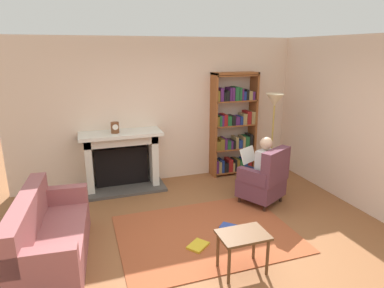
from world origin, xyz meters
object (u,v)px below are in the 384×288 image
Objects in this scene: mantel_clock at (115,128)px; fireplace at (122,158)px; floor_lamp at (274,108)px; sofa_floral at (49,238)px; armchair_reading at (265,179)px; side_table at (243,240)px; bookshelf at (234,126)px; seated_reader at (259,166)px.

fireplace is at bearing 47.92° from mantel_clock.
mantel_clock is at bearing -132.08° from fireplace.
mantel_clock is 0.11× the size of floor_lamp.
fireplace is 2.28m from sofa_floral.
sofa_floral is 4.17m from floor_lamp.
mantel_clock reaches higher than armchair_reading.
armchair_reading is at bearing 51.68° from side_table.
bookshelf reaches higher than side_table.
floor_lamp reaches higher than mantel_clock.
fireplace is 1.52× the size of armchair_reading.
mantel_clock is 0.34× the size of side_table.
fireplace reaches higher than side_table.
seated_reader is (-0.06, 0.10, 0.20)m from armchair_reading.
mantel_clock is 0.20× the size of armchair_reading.
side_table is (-1.10, -1.56, -0.22)m from seated_reader.
bookshelf is 1.41m from seated_reader.
seated_reader is (2.17, -1.21, -0.55)m from mantel_clock.
floor_lamp is (0.61, 0.62, 0.83)m from seated_reader.
seated_reader is at bearing -134.42° from floor_lamp.
seated_reader is 2.04× the size of side_table.
fireplace is 0.72× the size of bookshelf.
seated_reader is at bearing -90.00° from armchair_reading.
bookshelf reaches higher than armchair_reading.
mantel_clock is at bearing -176.68° from bookshelf.
floor_lamp is (3.80, 1.28, 1.13)m from sofa_floral.
bookshelf is 3.23m from side_table.
bookshelf is at bearing -122.81° from armchair_reading.
armchair_reading reaches higher than sofa_floral.
sofa_floral is at bearing -16.81° from seated_reader.
side_table is at bearing -71.19° from fireplace.
mantel_clock is 0.11× the size of sofa_floral.
seated_reader reaches higher than fireplace.
side_table is at bearing -68.89° from mantel_clock.
seated_reader is at bearing -29.22° from mantel_clock.
sofa_floral is 3.14× the size of side_table.
seated_reader is (-0.17, -1.35, -0.37)m from bookshelf.
bookshelf is 2.12× the size of armchair_reading.
bookshelf is 0.97m from floor_lamp.
bookshelf is 1.56m from armchair_reading.
seated_reader is 0.67× the size of floor_lamp.
mantel_clock reaches higher than side_table.
side_table is (2.10, -0.90, 0.08)m from sofa_floral.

